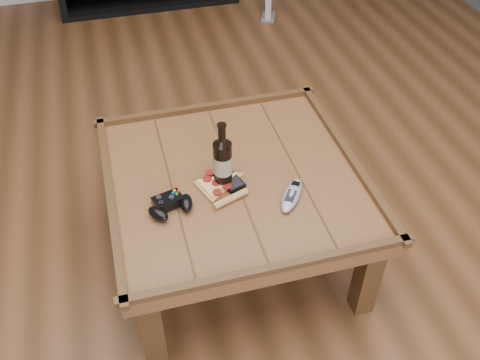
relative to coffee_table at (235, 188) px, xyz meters
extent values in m
plane|color=#4D2E16|center=(0.00, 0.00, -0.39)|extent=(6.00, 6.00, 0.00)
cube|color=brown|center=(0.00, 0.00, 0.03)|extent=(1.00, 1.00, 0.06)
cube|color=#3E2310|center=(-0.42, -0.42, -0.20)|extent=(0.08, 0.08, 0.39)
cube|color=#3E2310|center=(0.42, -0.42, -0.20)|extent=(0.08, 0.08, 0.39)
cube|color=#3E2310|center=(-0.42, 0.42, -0.20)|extent=(0.08, 0.08, 0.39)
cube|color=#3E2310|center=(0.42, 0.42, -0.20)|extent=(0.08, 0.08, 0.39)
cube|color=#3E2310|center=(0.00, 0.48, 0.07)|extent=(1.03, 0.03, 0.03)
cube|color=#3E2310|center=(0.00, -0.48, 0.07)|extent=(1.03, 0.03, 0.03)
cube|color=#3E2310|center=(0.48, 0.00, 0.07)|extent=(0.03, 1.03, 0.03)
cube|color=#3E2310|center=(-0.48, 0.00, 0.07)|extent=(0.03, 1.03, 0.03)
cylinder|color=black|center=(-0.05, -0.02, 0.15)|extent=(0.07, 0.07, 0.19)
cone|color=black|center=(-0.05, -0.02, 0.27)|extent=(0.07, 0.07, 0.03)
cylinder|color=black|center=(-0.05, -0.02, 0.30)|extent=(0.03, 0.03, 0.07)
cylinder|color=black|center=(-0.05, -0.02, 0.34)|extent=(0.04, 0.04, 0.01)
cylinder|color=tan|center=(-0.05, -0.02, 0.15)|extent=(0.07, 0.07, 0.08)
cube|color=black|center=(-0.28, -0.09, 0.08)|extent=(0.12, 0.09, 0.04)
ellipsoid|color=black|center=(-0.32, -0.15, 0.08)|extent=(0.09, 0.10, 0.04)
ellipsoid|color=black|center=(-0.22, -0.12, 0.08)|extent=(0.06, 0.10, 0.04)
cylinder|color=black|center=(-0.31, -0.09, 0.11)|extent=(0.02, 0.02, 0.01)
cylinder|color=black|center=(-0.27, -0.10, 0.11)|extent=(0.02, 0.02, 0.01)
cylinder|color=yellow|center=(-0.25, -0.07, 0.11)|extent=(0.01, 0.01, 0.01)
cylinder|color=red|center=(-0.24, -0.07, 0.11)|extent=(0.01, 0.01, 0.01)
cylinder|color=#0C33CC|center=(-0.26, -0.08, 0.11)|extent=(0.01, 0.01, 0.01)
cylinder|color=#0C9919|center=(-0.24, -0.09, 0.11)|extent=(0.01, 0.01, 0.01)
cylinder|color=tan|center=(-0.05, -0.13, 0.07)|extent=(0.15, 0.08, 0.03)
cylinder|color=#A31F15|center=(-0.09, -0.09, 0.08)|extent=(0.04, 0.04, 0.00)
cylinder|color=#A31F15|center=(-0.05, -0.07, 0.08)|extent=(0.04, 0.04, 0.00)
cylinder|color=#A31F15|center=(-0.08, -0.04, 0.08)|extent=(0.04, 0.04, 0.00)
cylinder|color=#A31F15|center=(-0.11, -0.01, 0.08)|extent=(0.04, 0.04, 0.00)
cylinder|color=#A31F15|center=(-0.09, 0.03, 0.08)|extent=(0.04, 0.04, 0.00)
cube|color=black|center=(-0.03, -0.02, 0.07)|extent=(0.11, 0.15, 0.02)
cube|color=black|center=(-0.04, 0.01, 0.08)|extent=(0.07, 0.07, 0.00)
cube|color=black|center=(-0.02, -0.05, 0.08)|extent=(0.07, 0.07, 0.00)
ellipsoid|color=#90949D|center=(0.18, -0.17, 0.07)|extent=(0.16, 0.20, 0.03)
cube|color=black|center=(0.21, -0.13, 0.09)|extent=(0.04, 0.04, 0.00)
cube|color=black|center=(0.17, -0.19, 0.09)|extent=(0.06, 0.07, 0.00)
cube|color=gray|center=(0.85, 2.21, -0.38)|extent=(0.15, 0.20, 0.02)
cube|color=silver|center=(0.85, 2.21, -0.27)|extent=(0.10, 0.16, 0.20)
camera|label=1|loc=(-0.39, -1.52, 1.48)|focal=40.00mm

